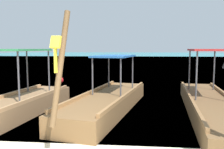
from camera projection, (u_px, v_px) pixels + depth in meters
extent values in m
plane|color=teal|center=(133.00, 56.00, 64.59)|extent=(120.00, 120.00, 0.00)
cube|color=olive|center=(10.00, 110.00, 7.05)|extent=(1.95, 5.88, 0.52)
cube|color=#AF7F52|center=(27.00, 101.00, 6.89)|extent=(0.80, 5.27, 0.10)
cylinder|color=#4C4C51|center=(19.00, 78.00, 6.71)|extent=(0.06, 0.06, 1.44)
cylinder|color=#4C4C51|center=(27.00, 71.00, 8.57)|extent=(0.06, 0.06, 1.44)
cylinder|color=#4C4C51|center=(49.00, 72.00, 8.39)|extent=(0.06, 0.06, 1.44)
cube|color=#2D844C|center=(23.00, 50.00, 7.56)|extent=(1.26, 2.05, 0.06)
cube|color=brown|center=(108.00, 103.00, 8.01)|extent=(2.48, 5.88, 0.52)
cube|color=#996C3F|center=(90.00, 92.00, 8.16)|extent=(1.15, 5.18, 0.10)
cube|color=#996C3F|center=(127.00, 95.00, 7.79)|extent=(1.15, 5.18, 0.10)
cylinder|color=brown|center=(60.00, 67.00, 4.94)|extent=(0.29, 0.84, 2.32)
cube|color=yellow|center=(56.00, 42.00, 4.74)|extent=(0.22, 0.17, 0.25)
cube|color=yellow|center=(56.00, 61.00, 4.76)|extent=(0.05, 0.08, 0.48)
cylinder|color=#4C4C51|center=(92.00, 77.00, 7.92)|extent=(0.06, 0.06, 1.21)
cylinder|color=#4C4C51|center=(121.00, 78.00, 7.64)|extent=(0.06, 0.06, 1.21)
cylinder|color=#4C4C51|center=(109.00, 72.00, 9.55)|extent=(0.06, 0.06, 1.21)
cylinder|color=#4C4C51|center=(133.00, 72.00, 9.28)|extent=(0.06, 0.06, 1.21)
cube|color=#235BA3|center=(114.00, 56.00, 8.53)|extent=(1.51, 2.11, 0.06)
cube|color=brown|center=(210.00, 107.00, 7.49)|extent=(2.03, 7.00, 0.48)
cube|color=brown|center=(190.00, 97.00, 7.58)|extent=(0.80, 6.32, 0.10)
cylinder|color=#4C4C51|center=(196.00, 76.00, 7.31)|extent=(0.06, 0.06, 1.47)
cylinder|color=#4C4C51|center=(189.00, 70.00, 9.32)|extent=(0.06, 0.06, 1.47)
cylinder|color=#4C4C51|center=(214.00, 70.00, 9.14)|extent=(0.06, 0.06, 1.47)
cube|color=#AD2323|center=(207.00, 50.00, 8.14)|extent=(1.32, 2.38, 0.06)
sphere|color=red|center=(60.00, 80.00, 14.13)|extent=(0.41, 0.41, 0.41)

